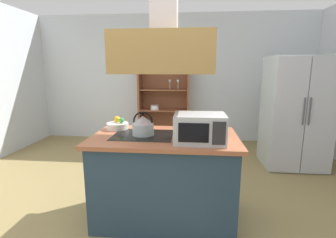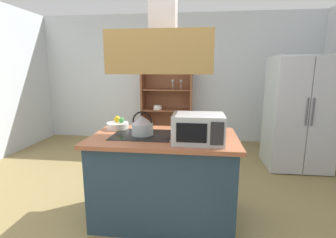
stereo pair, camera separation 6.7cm
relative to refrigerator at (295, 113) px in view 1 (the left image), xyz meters
name	(u,v)px [view 1 (the left image)]	position (x,y,z in m)	size (l,w,h in m)	color
ground_plane	(152,211)	(-2.05, -1.57, -0.88)	(7.80, 7.80, 0.00)	olive
wall_back	(173,79)	(-2.05, 1.43, 0.47)	(6.00, 0.12, 2.70)	silver
kitchen_island	(165,177)	(-1.90, -1.65, -0.42)	(1.46, 0.86, 0.90)	#263D50
range_hood	(164,43)	(-1.90, -1.65, 0.92)	(0.90, 0.70, 1.19)	#AF8445
refrigerator	(295,113)	(0.00, 0.00, 0.00)	(0.90, 0.77, 1.75)	#B3C0C1
dish_cabinet	(164,106)	(-2.23, 1.22, -0.11)	(1.07, 0.40, 1.74)	brown
kettle	(143,125)	(-2.12, -1.65, 0.13)	(0.22, 0.22, 0.24)	#AEC0C2
cutting_board	(197,131)	(-1.57, -1.45, 0.03)	(0.34, 0.24, 0.02)	tan
microwave	(200,128)	(-1.56, -1.84, 0.15)	(0.46, 0.35, 0.26)	#B7BABF
fruit_bowl	(118,125)	(-2.45, -1.42, 0.07)	(0.24, 0.24, 0.14)	silver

